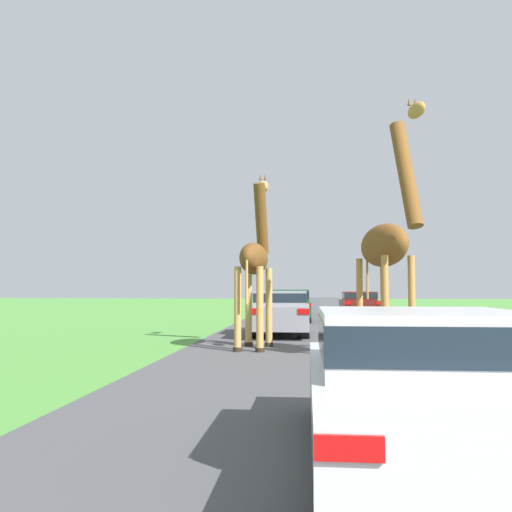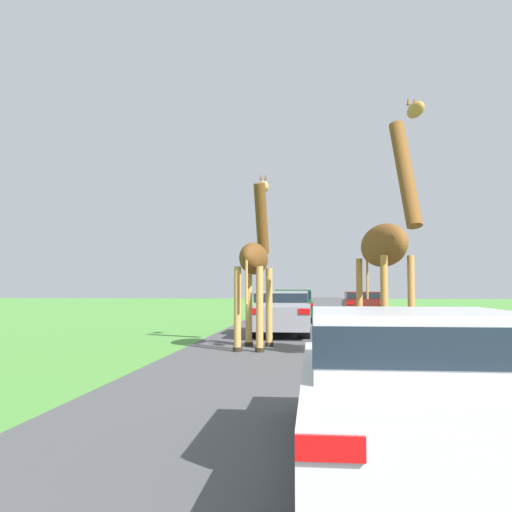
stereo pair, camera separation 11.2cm
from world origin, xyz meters
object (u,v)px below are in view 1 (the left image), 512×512
car_queue_left (281,311)px  giraffe_near_road (255,260)px  car_queue_right (359,303)px  car_far_ahead (292,304)px  car_lead_maroon (420,380)px  giraffe_companion (387,241)px

car_queue_left → giraffe_near_road: bearing=-96.3°
car_queue_right → car_far_ahead: bearing=-127.0°
giraffe_near_road → car_far_ahead: giraffe_near_road is taller
car_queue_right → car_queue_left: car_queue_left is taller
car_lead_maroon → car_far_ahead: size_ratio=1.06×
giraffe_near_road → giraffe_companion: giraffe_companion is taller
car_lead_maroon → car_queue_left: (-1.83, 12.87, 0.03)m
giraffe_companion → car_lead_maroon: giraffe_companion is taller
giraffe_companion → car_lead_maroon: size_ratio=1.22×
car_lead_maroon → car_queue_right: bearing=85.9°
car_lead_maroon → car_far_ahead: 19.98m
giraffe_near_road → car_far_ahead: size_ratio=1.14×
car_far_ahead → car_queue_left: bearing=-91.0°
giraffe_companion → car_far_ahead: giraffe_companion is taller
giraffe_companion → car_lead_maroon: (-0.77, -7.16, -1.81)m
car_lead_maroon → car_far_ahead: (-1.70, 19.91, 0.05)m
car_lead_maroon → car_queue_right: car_queue_right is taller
giraffe_companion → car_far_ahead: bearing=-96.4°
giraffe_near_road → car_queue_left: 4.35m
car_lead_maroon → giraffe_companion: bearing=83.8°
car_lead_maroon → car_far_ahead: bearing=94.9°
giraffe_near_road → giraffe_companion: (3.05, -1.64, 0.32)m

